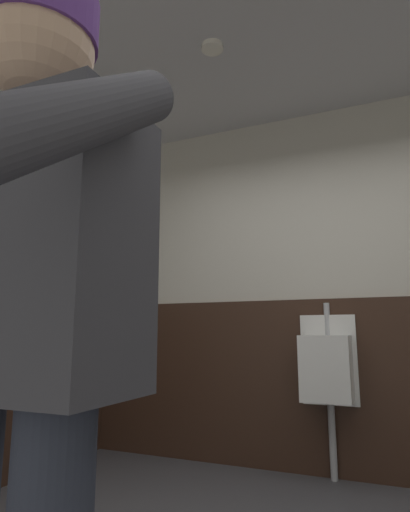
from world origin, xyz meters
TOP-DOWN VIEW (x-y plane):
  - wall_back at (0.00, 1.81)m, footprint 4.81×0.12m
  - wainscot_band_back at (0.00, 1.73)m, footprint 4.21×0.03m
  - downlight_far at (-0.53, 0.61)m, footprint 0.14×0.14m
  - urinal_solo at (-0.05, 1.59)m, footprint 0.40×0.34m
  - person at (-0.26, -1.04)m, footprint 0.69×0.60m

SIDE VIEW (x-z plane):
  - wainscot_band_back at x=0.00m, z-range 0.00..1.27m
  - urinal_solo at x=-0.05m, z-range 0.16..1.40m
  - person at x=-0.26m, z-range 0.18..1.91m
  - wall_back at x=0.00m, z-range 0.00..2.82m
  - downlight_far at x=-0.53m, z-range 2.79..2.82m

